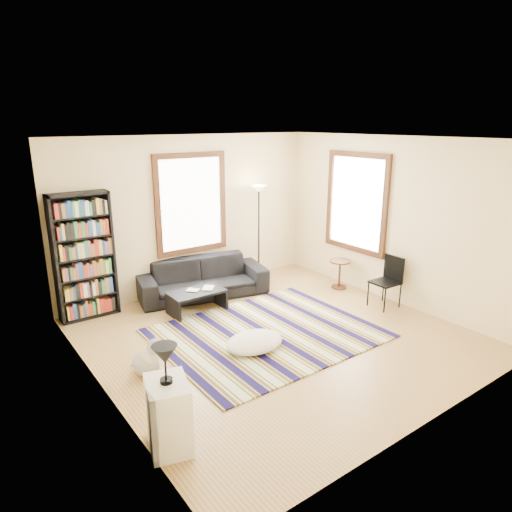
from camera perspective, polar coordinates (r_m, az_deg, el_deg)
floor at (r=6.82m, az=2.52°, el=-10.29°), size 5.00×5.00×0.10m
ceiling at (r=6.08m, az=2.87°, el=14.88°), size 5.00×5.00×0.10m
wall_back at (r=8.38m, az=-8.32°, el=5.21°), size 5.00×0.10×2.80m
wall_front at (r=4.69m, az=22.64°, el=-5.12°), size 5.00×0.10×2.80m
wall_left at (r=5.16m, az=-20.02°, el=-2.87°), size 0.10×5.00×2.80m
wall_right at (r=8.10m, az=16.95°, el=4.26°), size 0.10×5.00×2.80m
window_back at (r=8.27m, az=-8.12°, el=6.49°), size 1.20×0.06×1.60m
window_right at (r=8.49m, az=12.44°, el=6.53°), size 0.06×1.20×1.60m
rug at (r=6.85m, az=1.38°, el=-9.59°), size 3.07×2.46×0.02m
sofa at (r=8.21m, az=-6.74°, el=-2.71°), size 2.41×1.36×0.66m
bookshelf at (r=7.56m, az=-20.70°, el=-0.07°), size 0.90×0.30×2.00m
coffee_table at (r=7.58m, az=-7.40°, el=-5.64°), size 0.97×0.65×0.36m
book_a at (r=7.46m, az=-8.13°, el=-4.46°), size 0.25×0.24×0.02m
book_b at (r=7.62m, az=-6.65°, el=-3.97°), size 0.29×0.30×0.02m
floor_cushion at (r=6.38m, az=-0.19°, el=-10.68°), size 1.03×0.92×0.21m
floor_lamp at (r=8.81m, az=0.34°, el=2.82°), size 0.39×0.39×1.86m
side_table at (r=8.67m, az=10.40°, el=-2.25°), size 0.40×0.40×0.54m
folding_chair at (r=7.92m, az=15.82°, el=-3.21°), size 0.43×0.41×0.86m
white_cabinet at (r=4.65m, az=-10.87°, el=-18.93°), size 0.51×0.59×0.70m
table_lamp at (r=4.37m, az=-11.27°, el=-13.14°), size 0.26×0.26×0.38m
dog at (r=5.90m, az=-13.70°, el=-11.98°), size 0.54×0.62×0.51m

